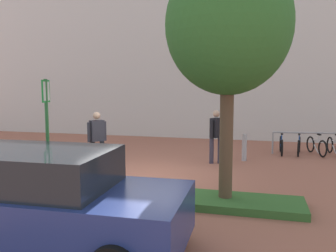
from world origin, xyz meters
TOP-DOWN VIEW (x-y plane):
  - ground_plane at (0.00, 0.00)m, footprint 60.00×60.00m
  - building_facade at (0.00, 8.15)m, footprint 28.00×1.20m
  - planter_strip at (0.60, -1.69)m, footprint 7.00×1.10m
  - tree_sidewalk at (2.49, -1.59)m, footprint 2.54×2.54m
  - parking_sign_post at (-1.65, -1.69)m, footprint 0.08×0.36m
  - bike_at_sign at (-1.73, -1.45)m, footprint 1.64×0.54m
  - bike_rack_cluster at (5.49, 4.68)m, footprint 3.74×1.87m
  - bollard_steel at (2.69, 2.95)m, footprint 0.16×0.16m
  - person_suited_dark at (-1.54, 0.68)m, footprint 0.47×0.49m
  - person_suited_navy at (1.81, 2.32)m, footprint 0.40×0.57m
  - car_navy_sedan at (-0.02, -4.37)m, footprint 4.34×2.10m

SIDE VIEW (x-z plane):
  - ground_plane at x=0.00m, z-range 0.00..0.00m
  - planter_strip at x=0.60m, z-range 0.00..0.16m
  - bike_rack_cluster at x=5.49m, z-range -0.07..0.76m
  - bike_at_sign at x=-1.73m, z-range -0.08..0.78m
  - bollard_steel at x=2.69m, z-range 0.00..0.90m
  - car_navy_sedan at x=-0.02m, z-range -0.01..1.53m
  - person_suited_dark at x=-1.54m, z-range 0.12..1.84m
  - person_suited_navy at x=1.81m, z-range 0.12..1.84m
  - parking_sign_post at x=-1.65m, z-range 0.40..3.04m
  - tree_sidewalk at x=2.49m, z-range 1.12..6.21m
  - building_facade at x=0.00m, z-range 0.00..10.00m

